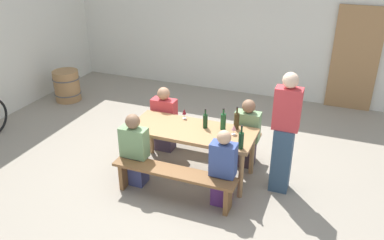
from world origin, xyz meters
TOP-DOWN VIEW (x-y plane):
  - ground_plane at (0.00, 0.00)m, footprint 24.00×24.00m
  - back_wall at (0.00, 3.63)m, footprint 14.00×0.20m
  - wooden_door at (2.12, 3.49)m, footprint 0.90×0.06m
  - tasting_table at (0.00, 0.00)m, footprint 1.85×0.76m
  - bench_near at (0.00, -0.68)m, footprint 1.75×0.30m
  - bench_far at (0.00, 0.68)m, footprint 1.75×0.30m
  - wine_bottle_0 at (0.81, -0.28)m, footprint 0.07×0.07m
  - wine_bottle_1 at (0.60, 0.25)m, footprint 0.08×0.08m
  - wine_bottle_2 at (0.42, 0.16)m, footprint 0.08×0.08m
  - wine_bottle_3 at (0.16, 0.12)m, footprint 0.07×0.07m
  - wine_glass_0 at (-0.24, 0.30)m, footprint 0.06×0.06m
  - wine_glass_1 at (0.61, 0.07)m, footprint 0.07×0.07m
  - seated_guest_near_0 at (-0.67, -0.53)m, footprint 0.39×0.24m
  - seated_guest_near_1 at (0.64, -0.53)m, footprint 0.34×0.24m
  - seated_guest_far_0 at (-0.70, 0.53)m, footprint 0.41×0.24m
  - seated_guest_far_1 at (0.70, 0.53)m, footprint 0.38×0.24m
  - standing_host at (1.31, 0.08)m, footprint 0.35×0.24m
  - wine_barrel at (-3.58, 1.70)m, footprint 0.58×0.58m

SIDE VIEW (x-z plane):
  - ground_plane at x=0.00m, z-range 0.00..0.00m
  - wine_barrel at x=-3.58m, z-range 0.00..0.67m
  - bench_near at x=0.00m, z-range 0.12..0.57m
  - bench_far at x=0.00m, z-range 0.12..0.57m
  - seated_guest_near_1 at x=0.64m, z-range -0.03..1.07m
  - seated_guest_near_0 at x=-0.67m, z-range -0.03..1.08m
  - seated_guest_far_0 at x=-0.70m, z-range -0.03..1.08m
  - seated_guest_far_1 at x=0.70m, z-range -0.03..1.09m
  - tasting_table at x=0.00m, z-range 0.29..1.04m
  - wine_glass_1 at x=0.61m, z-range 0.78..0.93m
  - wine_glass_0 at x=-0.24m, z-range 0.78..0.94m
  - wine_bottle_3 at x=0.16m, z-range 0.71..1.01m
  - standing_host at x=1.31m, z-range -0.01..1.75m
  - wine_bottle_0 at x=0.81m, z-range 0.70..1.04m
  - wine_bottle_2 at x=0.42m, z-range 0.71..1.05m
  - wine_bottle_1 at x=0.60m, z-range 0.71..1.06m
  - wooden_door at x=2.12m, z-range 0.00..2.10m
  - back_wall at x=0.00m, z-range 0.00..3.20m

